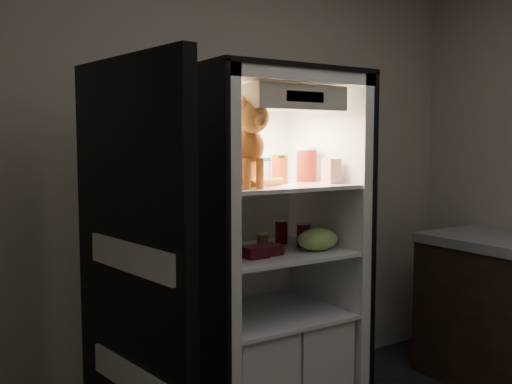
% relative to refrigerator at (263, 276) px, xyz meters
% --- Properties ---
extents(room_shell, '(3.60, 3.60, 3.60)m').
position_rel_refrigerator_xyz_m(room_shell, '(0.00, -1.38, 0.83)').
color(room_shell, white).
rests_on(room_shell, floor).
extents(refrigerator, '(0.90, 0.72, 1.88)m').
position_rel_refrigerator_xyz_m(refrigerator, '(0.00, 0.00, 0.00)').
color(refrigerator, white).
rests_on(refrigerator, floor).
extents(fridge_door, '(0.18, 0.87, 1.85)m').
position_rel_refrigerator_xyz_m(fridge_door, '(-0.84, -0.30, 0.12)').
color(fridge_door, black).
rests_on(fridge_door, floor).
extents(tabby_cat, '(0.36, 0.42, 0.44)m').
position_rel_refrigerator_xyz_m(tabby_cat, '(-0.22, -0.15, 0.66)').
color(tabby_cat, '#C05A18').
rests_on(tabby_cat, refrigerator).
extents(parmesan_shaker, '(0.08, 0.08, 0.20)m').
position_rel_refrigerator_xyz_m(parmesan_shaker, '(-0.04, 0.01, 0.60)').
color(parmesan_shaker, '#24852F').
rests_on(parmesan_shaker, refrigerator).
extents(mayo_tub, '(0.10, 0.10, 0.14)m').
position_rel_refrigerator_xyz_m(mayo_tub, '(0.02, 0.04, 0.57)').
color(mayo_tub, white).
rests_on(mayo_tub, refrigerator).
extents(salsa_jar, '(0.09, 0.09, 0.15)m').
position_rel_refrigerator_xyz_m(salsa_jar, '(0.07, -0.06, 0.57)').
color(salsa_jar, maroon).
rests_on(salsa_jar, refrigerator).
extents(pepper_jar, '(0.11, 0.11, 0.19)m').
position_rel_refrigerator_xyz_m(pepper_jar, '(0.28, -0.02, 0.59)').
color(pepper_jar, '#AA3116').
rests_on(pepper_jar, refrigerator).
extents(cream_carton, '(0.08, 0.08, 0.13)m').
position_rel_refrigerator_xyz_m(cream_carton, '(0.30, -0.21, 0.56)').
color(cream_carton, white).
rests_on(cream_carton, refrigerator).
extents(soda_can_a, '(0.07, 0.07, 0.13)m').
position_rel_refrigerator_xyz_m(soda_can_a, '(0.17, 0.06, 0.21)').
color(soda_can_a, black).
rests_on(soda_can_a, refrigerator).
extents(soda_can_b, '(0.06, 0.06, 0.11)m').
position_rel_refrigerator_xyz_m(soda_can_b, '(0.28, -0.00, 0.20)').
color(soda_can_b, black).
rests_on(soda_can_b, refrigerator).
extents(soda_can_c, '(0.07, 0.07, 0.13)m').
position_rel_refrigerator_xyz_m(soda_can_c, '(0.21, -0.08, 0.21)').
color(soda_can_c, black).
rests_on(soda_can_c, refrigerator).
extents(condiment_jar, '(0.06, 0.06, 0.09)m').
position_rel_refrigerator_xyz_m(condiment_jar, '(-0.01, -0.01, 0.19)').
color(condiment_jar, brown).
rests_on(condiment_jar, refrigerator).
extents(grape_bag, '(0.23, 0.17, 0.12)m').
position_rel_refrigerator_xyz_m(grape_bag, '(0.22, -0.20, 0.21)').
color(grape_bag, '#8AC25A').
rests_on(grape_bag, refrigerator).
extents(berry_box_left, '(0.11, 0.11, 0.06)m').
position_rel_refrigerator_xyz_m(berry_box_left, '(-0.17, -0.18, 0.18)').
color(berry_box_left, '#530D16').
rests_on(berry_box_left, refrigerator).
extents(berry_box_right, '(0.11, 0.11, 0.05)m').
position_rel_refrigerator_xyz_m(berry_box_right, '(-0.06, -0.16, 0.17)').
color(berry_box_right, '#530D16').
rests_on(berry_box_right, refrigerator).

